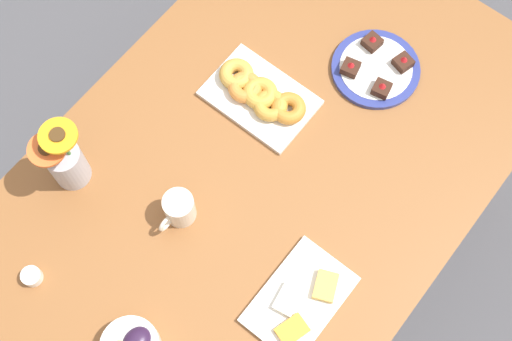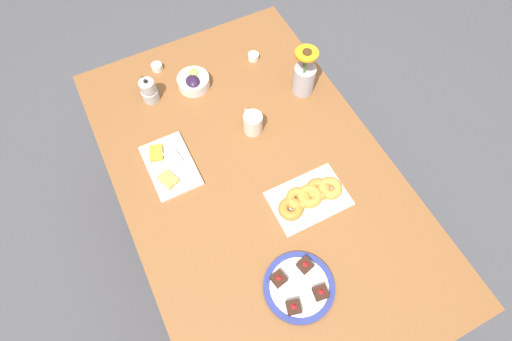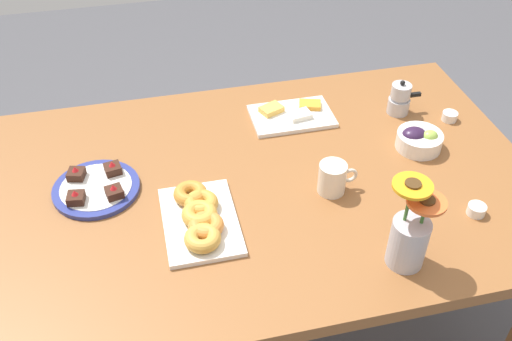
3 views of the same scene
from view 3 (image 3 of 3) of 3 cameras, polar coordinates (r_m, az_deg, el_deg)
name	(u,v)px [view 3 (image 3 of 3)]	position (r m, az deg, el deg)	size (l,w,h in m)	color
ground_plane	(256,333)	(2.16, 0.00, -15.96)	(6.00, 6.00, 0.00)	#4C4C51
dining_table	(256,203)	(1.66, 0.00, -3.30)	(1.60, 1.00, 0.74)	brown
coffee_mug	(333,178)	(1.56, 7.69, -0.72)	(0.11, 0.08, 0.09)	silver
grape_bowl	(419,139)	(1.77, 15.97, 3.00)	(0.14, 0.14, 0.07)	white
cheese_platter	(292,115)	(1.85, 3.59, 5.58)	(0.26, 0.17, 0.03)	white
croissant_platter	(200,217)	(1.47, -5.62, -4.64)	(0.19, 0.29, 0.05)	white
jam_cup_honey	(477,209)	(1.61, 21.19, -3.65)	(0.05, 0.05, 0.03)	white
jam_cup_berry	(450,116)	(1.93, 18.80, 5.18)	(0.05, 0.05, 0.03)	white
dessert_plate	(96,188)	(1.63, -15.70, -1.67)	(0.24, 0.24, 0.05)	navy
flower_vase	(409,237)	(1.38, 15.08, -6.42)	(0.12, 0.11, 0.24)	#B2B2BC
moka_pot	(400,99)	(1.90, 14.17, 6.92)	(0.11, 0.07, 0.12)	#B7B7BC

